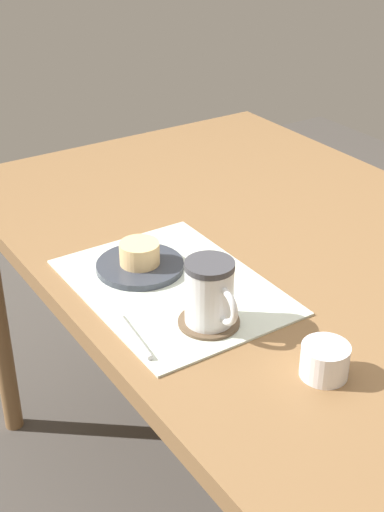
# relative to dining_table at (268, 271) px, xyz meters

# --- Properties ---
(ground_plane) EXTENTS (4.40, 4.40, 0.02)m
(ground_plane) POSITION_rel_dining_table_xyz_m (0.00, 0.00, -0.69)
(ground_plane) COLOR #47423D
(dining_table) EXTENTS (1.33, 0.88, 0.76)m
(dining_table) POSITION_rel_dining_table_xyz_m (0.00, 0.00, 0.00)
(dining_table) COLOR brown
(dining_table) RESTS_ON ground_plane
(placemat) EXTENTS (0.40, 0.29, 0.00)m
(placemat) POSITION_rel_dining_table_xyz_m (0.05, -0.25, 0.07)
(placemat) COLOR silver
(placemat) RESTS_ON dining_table
(pastry_plate) EXTENTS (0.16, 0.16, 0.01)m
(pastry_plate) POSITION_rel_dining_table_xyz_m (-0.03, -0.27, 0.08)
(pastry_plate) COLOR #333842
(pastry_plate) RESTS_ON placemat
(pastry) EXTENTS (0.07, 0.07, 0.04)m
(pastry) POSITION_rel_dining_table_xyz_m (-0.03, -0.27, 0.11)
(pastry) COLOR #E5BC7F
(pastry) RESTS_ON pastry_plate
(coffee_coaster) EXTENTS (0.10, 0.10, 0.00)m
(coffee_coaster) POSITION_rel_dining_table_xyz_m (0.18, -0.27, 0.08)
(coffee_coaster) COLOR brown
(coffee_coaster) RESTS_ON placemat
(coffee_mug) EXTENTS (0.11, 0.08, 0.11)m
(coffee_mug) POSITION_rel_dining_table_xyz_m (0.18, -0.27, 0.13)
(coffee_mug) COLOR white
(coffee_mug) RESTS_ON coffee_coaster
(teaspoon) EXTENTS (0.13, 0.02, 0.01)m
(teaspoon) POSITION_rel_dining_table_xyz_m (0.15, -0.39, 0.08)
(teaspoon) COLOR silver
(teaspoon) RESTS_ON placemat
(sugar_bowl) EXTENTS (0.07, 0.07, 0.05)m
(sugar_bowl) POSITION_rel_dining_table_xyz_m (0.37, -0.20, 0.10)
(sugar_bowl) COLOR white
(sugar_bowl) RESTS_ON dining_table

